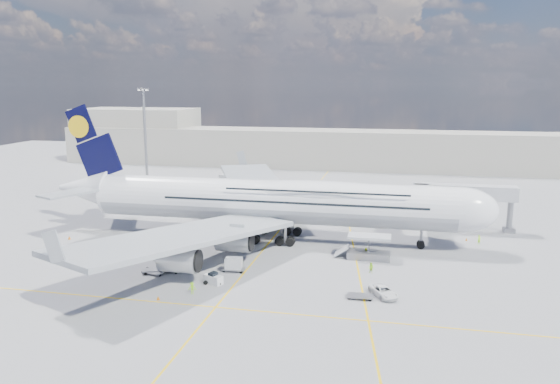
% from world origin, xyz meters
% --- Properties ---
extents(ground, '(300.00, 300.00, 0.00)m').
position_xyz_m(ground, '(0.00, 0.00, 0.00)').
color(ground, gray).
rests_on(ground, ground).
extents(taxi_line_main, '(0.25, 220.00, 0.01)m').
position_xyz_m(taxi_line_main, '(0.00, 0.00, 0.01)').
color(taxi_line_main, yellow).
rests_on(taxi_line_main, ground).
extents(taxi_line_cross, '(120.00, 0.25, 0.01)m').
position_xyz_m(taxi_line_cross, '(0.00, -20.00, 0.01)').
color(taxi_line_cross, yellow).
rests_on(taxi_line_cross, ground).
extents(taxi_line_diag, '(14.16, 99.06, 0.01)m').
position_xyz_m(taxi_line_diag, '(14.00, 10.00, 0.01)').
color(taxi_line_diag, yellow).
rests_on(taxi_line_diag, ground).
extents(airliner, '(77.26, 79.15, 23.71)m').
position_xyz_m(airliner, '(0.26, 10.00, 6.87)').
color(airliner, white).
rests_on(airliner, ground).
extents(jet_bridge, '(18.80, 12.10, 8.50)m').
position_xyz_m(jet_bridge, '(29.81, 20.94, 6.85)').
color(jet_bridge, '#B7B7BC').
rests_on(jet_bridge, ground).
extents(cargo_loader, '(8.53, 3.20, 3.67)m').
position_xyz_m(cargo_loader, '(16.82, 2.89, 1.25)').
color(cargo_loader, silver).
rests_on(cargo_loader, ground).
extents(light_mast, '(3.00, 0.70, 25.50)m').
position_xyz_m(light_mast, '(-40.00, 45.00, 13.21)').
color(light_mast, gray).
rests_on(light_mast, ground).
extents(terminal, '(180.00, 16.00, 12.00)m').
position_xyz_m(terminal, '(0.00, 95.00, 6.00)').
color(terminal, '#B2AD9E').
rests_on(terminal, ground).
extents(hangar, '(40.00, 22.00, 18.00)m').
position_xyz_m(hangar, '(-70.00, 100.00, 9.00)').
color(hangar, '#B2AD9E').
rests_on(hangar, ground).
extents(tree_line, '(160.00, 6.00, 8.00)m').
position_xyz_m(tree_line, '(40.00, 140.00, 4.00)').
color(tree_line, '#193814').
rests_on(tree_line, ground).
extents(dolly_row_a, '(3.75, 2.97, 0.49)m').
position_xyz_m(dolly_row_a, '(-12.62, -10.13, 0.38)').
color(dolly_row_a, gray).
rests_on(dolly_row_a, ground).
extents(dolly_row_b, '(2.98, 2.11, 0.39)m').
position_xyz_m(dolly_row_b, '(-12.22, -10.90, 0.30)').
color(dolly_row_b, gray).
rests_on(dolly_row_b, ground).
extents(dolly_row_c, '(3.49, 2.04, 0.49)m').
position_xyz_m(dolly_row_c, '(-10.65, -9.33, 0.38)').
color(dolly_row_c, gray).
rests_on(dolly_row_c, ground).
extents(dolly_back, '(3.42, 2.80, 1.91)m').
position_xyz_m(dolly_back, '(-21.41, -4.85, 1.03)').
color(dolly_back, gray).
rests_on(dolly_back, ground).
extents(dolly_nose_far, '(3.29, 1.84, 0.47)m').
position_xyz_m(dolly_nose_far, '(16.81, -13.56, 0.37)').
color(dolly_nose_far, gray).
rests_on(dolly_nose_far, ground).
extents(dolly_nose_near, '(3.33, 1.98, 2.02)m').
position_xyz_m(dolly_nose_near, '(-1.61, -7.22, 1.09)').
color(dolly_nose_near, gray).
rests_on(dolly_nose_near, ground).
extents(baggage_tug, '(2.87, 2.19, 1.63)m').
position_xyz_m(baggage_tug, '(-2.82, -12.65, 0.72)').
color(baggage_tug, silver).
rests_on(baggage_tug, ground).
extents(catering_truck_inner, '(6.60, 3.82, 3.70)m').
position_xyz_m(catering_truck_inner, '(-13.63, 19.98, 1.74)').
color(catering_truck_inner, gray).
rests_on(catering_truck_inner, ground).
extents(catering_truck_outer, '(7.36, 4.27, 4.12)m').
position_xyz_m(catering_truck_outer, '(-19.60, 50.56, 1.91)').
color(catering_truck_outer, gray).
rests_on(catering_truck_outer, ground).
extents(service_van, '(4.29, 5.13, 1.30)m').
position_xyz_m(service_van, '(19.65, -12.29, 0.65)').
color(service_van, white).
rests_on(service_van, ground).
extents(crew_nose, '(0.68, 0.63, 1.56)m').
position_xyz_m(crew_nose, '(34.68, 14.50, 0.78)').
color(crew_nose, '#A5FF1A').
rests_on(crew_nose, ground).
extents(crew_loader, '(0.94, 0.87, 1.56)m').
position_xyz_m(crew_loader, '(17.69, -3.82, 0.78)').
color(crew_loader, '#95E117').
rests_on(crew_loader, ground).
extents(crew_wing, '(0.45, 0.92, 1.51)m').
position_xyz_m(crew_wing, '(-11.97, -4.80, 0.76)').
color(crew_wing, '#AEE418').
rests_on(crew_wing, ground).
extents(crew_van, '(0.71, 0.86, 1.52)m').
position_xyz_m(crew_van, '(16.52, 3.50, 0.76)').
color(crew_van, '#DFFB1A').
rests_on(crew_van, ground).
extents(crew_tug, '(1.12, 0.80, 1.58)m').
position_xyz_m(crew_tug, '(-4.29, -16.64, 0.79)').
color(crew_tug, '#91E418').
rests_on(crew_tug, ground).
extents(cone_nose, '(0.38, 0.38, 0.49)m').
position_xyz_m(cone_nose, '(32.86, 16.27, 0.24)').
color(cone_nose, orange).
rests_on(cone_nose, ground).
extents(cone_wing_left_inner, '(0.38, 0.38, 0.48)m').
position_xyz_m(cone_wing_left_inner, '(-15.45, 26.57, 0.23)').
color(cone_wing_left_inner, orange).
rests_on(cone_wing_left_inner, ground).
extents(cone_wing_left_outer, '(0.38, 0.38, 0.49)m').
position_xyz_m(cone_wing_left_outer, '(-10.47, 30.41, 0.24)').
color(cone_wing_left_outer, orange).
rests_on(cone_wing_left_outer, ground).
extents(cone_wing_right_inner, '(0.45, 0.45, 0.57)m').
position_xyz_m(cone_wing_right_inner, '(-9.90, 0.59, 0.27)').
color(cone_wing_right_inner, orange).
rests_on(cone_wing_right_inner, ground).
extents(cone_wing_right_outer, '(0.40, 0.40, 0.51)m').
position_xyz_m(cone_wing_right_outer, '(-7.75, -19.35, 0.25)').
color(cone_wing_right_outer, orange).
rests_on(cone_wing_right_outer, ground).
extents(cone_tail, '(0.48, 0.48, 0.61)m').
position_xyz_m(cone_tail, '(-34.33, 2.55, 0.29)').
color(cone_tail, orange).
rests_on(cone_tail, ground).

